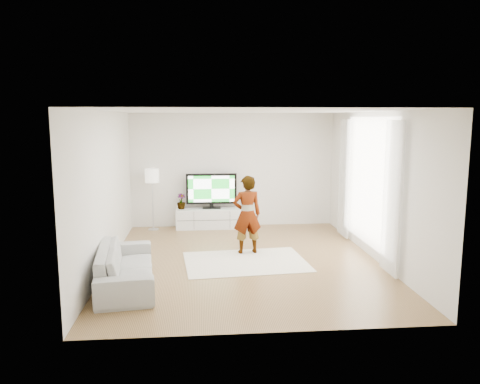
{
  "coord_description": "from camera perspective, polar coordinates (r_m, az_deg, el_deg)",
  "views": [
    {
      "loc": [
        -0.82,
        -8.49,
        2.68
      ],
      "look_at": [
        -0.05,
        0.4,
        1.26
      ],
      "focal_mm": 35.0,
      "sensor_mm": 36.0,
      "label": 1
    }
  ],
  "objects": [
    {
      "name": "ceiling",
      "position": [
        8.53,
        0.55,
        9.84
      ],
      "size": [
        6.0,
        6.0,
        0.0
      ],
      "primitive_type": "plane",
      "color": "white",
      "rests_on": "wall_back"
    },
    {
      "name": "media_console",
      "position": [
        11.52,
        -3.46,
        -3.2
      ],
      "size": [
        1.73,
        0.49,
        0.49
      ],
      "color": "white",
      "rests_on": "floor"
    },
    {
      "name": "floor_lamp",
      "position": [
        11.33,
        -10.67,
        1.64
      ],
      "size": [
        0.33,
        0.33,
        1.48
      ],
      "color": "silver",
      "rests_on": "floor"
    },
    {
      "name": "sofa",
      "position": [
        7.85,
        -13.77,
        -8.75
      ],
      "size": [
        1.12,
        2.27,
        0.64
      ],
      "primitive_type": "imported",
      "rotation": [
        0.0,
        0.0,
        1.7
      ],
      "color": "#A6A7A2",
      "rests_on": "floor"
    },
    {
      "name": "floor",
      "position": [
        8.94,
        0.52,
        -8.42
      ],
      "size": [
        6.0,
        6.0,
        0.0
      ],
      "primitive_type": "plane",
      "color": "#A17C48",
      "rests_on": "ground"
    },
    {
      "name": "wall_front",
      "position": [
        5.69,
        3.44,
        -3.97
      ],
      "size": [
        5.0,
        0.02,
        2.8
      ],
      "primitive_type": "cube",
      "color": "silver",
      "rests_on": "floor"
    },
    {
      "name": "wall_left",
      "position": [
        8.75,
        -16.0,
        0.26
      ],
      "size": [
        0.02,
        6.0,
        2.8
      ],
      "primitive_type": "cube",
      "color": "silver",
      "rests_on": "floor"
    },
    {
      "name": "potted_plant",
      "position": [
        11.44,
        -7.17,
        -1.14
      ],
      "size": [
        0.27,
        0.27,
        0.38
      ],
      "primitive_type": "imported",
      "rotation": [
        0.0,
        0.0,
        0.37
      ],
      "color": "#3F7238",
      "rests_on": "media_console"
    },
    {
      "name": "rug",
      "position": [
        8.88,
        0.68,
        -8.5
      ],
      "size": [
        2.38,
        1.81,
        0.01
      ],
      "primitive_type": "cube",
      "rotation": [
        0.0,
        0.0,
        0.09
      ],
      "color": "#F1E9CD",
      "rests_on": "floor"
    },
    {
      "name": "game_console",
      "position": [
        11.49,
        0.3,
        -1.41
      ],
      "size": [
        0.09,
        0.17,
        0.22
      ],
      "rotation": [
        0.0,
        0.0,
        0.23
      ],
      "color": "white",
      "rests_on": "media_console"
    },
    {
      "name": "wall_right",
      "position": [
        9.2,
        16.22,
        0.68
      ],
      "size": [
        0.02,
        6.0,
        2.8
      ],
      "primitive_type": "cube",
      "color": "silver",
      "rests_on": "floor"
    },
    {
      "name": "player",
      "position": [
        9.26,
        0.87,
        -2.76
      ],
      "size": [
        0.61,
        0.44,
        1.56
      ],
      "primitive_type": "imported",
      "rotation": [
        0.0,
        0.0,
        3.27
      ],
      "color": "#334772",
      "rests_on": "rug"
    },
    {
      "name": "television",
      "position": [
        11.42,
        -3.5,
        0.31
      ],
      "size": [
        1.23,
        0.24,
        0.86
      ],
      "color": "black",
      "rests_on": "media_console"
    },
    {
      "name": "curtain_near",
      "position": [
        8.26,
        18.04,
        -0.68
      ],
      "size": [
        0.04,
        0.7,
        2.6
      ],
      "primitive_type": "cube",
      "color": "white",
      "rests_on": "floor"
    },
    {
      "name": "curtain_far",
      "position": [
        10.67,
        12.63,
        1.65
      ],
      "size": [
        0.04,
        0.7,
        2.6
      ],
      "primitive_type": "cube",
      "color": "white",
      "rests_on": "floor"
    },
    {
      "name": "window",
      "position": [
        9.47,
        15.47,
        1.24
      ],
      "size": [
        0.01,
        2.6,
        2.5
      ],
      "primitive_type": "cube",
      "color": "white",
      "rests_on": "wall_right"
    },
    {
      "name": "wall_back",
      "position": [
        11.59,
        -0.9,
        2.69
      ],
      "size": [
        5.0,
        0.02,
        2.8
      ],
      "primitive_type": "cube",
      "color": "silver",
      "rests_on": "floor"
    }
  ]
}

